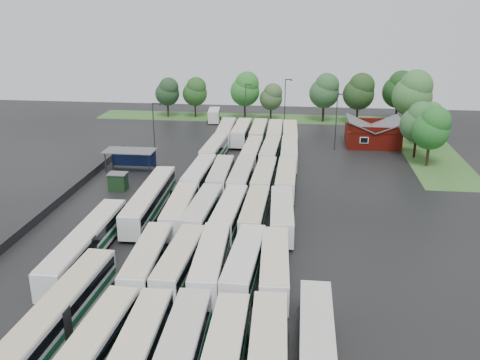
# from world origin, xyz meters

# --- Properties ---
(ground) EXTENTS (160.00, 160.00, 0.00)m
(ground) POSITION_xyz_m (0.00, 0.00, 0.00)
(ground) COLOR black
(ground) RESTS_ON ground
(brick_building) EXTENTS (10.07, 8.60, 5.39)m
(brick_building) POSITION_xyz_m (24.00, 42.77, 1.87)
(brick_building) COLOR maroon
(brick_building) RESTS_ON ground
(wash_shed) EXTENTS (8.20, 4.20, 3.58)m
(wash_shed) POSITION_xyz_m (-17.20, 22.02, 2.99)
(wash_shed) COLOR #2D2D30
(wash_shed) RESTS_ON ground
(utility_hut) EXTENTS (2.70, 2.20, 2.62)m
(utility_hut) POSITION_xyz_m (-16.20, 12.60, 1.32)
(utility_hut) COLOR black
(utility_hut) RESTS_ON ground
(grass_strip_north) EXTENTS (80.00, 10.00, 0.01)m
(grass_strip_north) POSITION_xyz_m (2.00, 64.80, 0.01)
(grass_strip_north) COLOR #346125
(grass_strip_north) RESTS_ON ground
(grass_strip_east) EXTENTS (10.00, 50.00, 0.01)m
(grass_strip_east) POSITION_xyz_m (34.00, 42.80, 0.01)
(grass_strip_east) COLOR #346125
(grass_strip_east) RESTS_ON ground
(west_fence) EXTENTS (0.10, 50.00, 1.20)m
(west_fence) POSITION_xyz_m (-22.20, 8.00, 0.60)
(west_fence) COLOR #2D2D30
(west_fence) RESTS_ON ground
(bus_r0c0) EXTENTS (3.28, 12.81, 3.54)m
(bus_r0c0) POSITION_xyz_m (-4.55, -26.33, 1.94)
(bus_r0c0) COLOR white
(bus_r0c0) RESTS_ON ground
(bus_r0c1) EXTENTS (3.02, 12.62, 3.49)m
(bus_r0c1) POSITION_xyz_m (-1.18, -26.16, 1.92)
(bus_r0c1) COLOR white
(bus_r0c1) RESTS_ON ground
(bus_r0c2) EXTENTS (3.11, 13.16, 3.65)m
(bus_r0c2) POSITION_xyz_m (2.09, -26.30, 2.01)
(bus_r0c2) COLOR white
(bus_r0c2) RESTS_ON ground
(bus_r0c3) EXTENTS (2.86, 12.70, 3.53)m
(bus_r0c3) POSITION_xyz_m (5.36, -26.27, 1.94)
(bus_r0c3) COLOR white
(bus_r0c3) RESTS_ON ground
(bus_r0c4) EXTENTS (3.26, 13.18, 3.64)m
(bus_r0c4) POSITION_xyz_m (8.60, -26.06, 2.00)
(bus_r0c4) COLOR white
(bus_r0c4) RESTS_ON ground
(bus_r1c0) EXTENTS (3.24, 12.90, 3.56)m
(bus_r1c0) POSITION_xyz_m (-4.45, -12.51, 1.96)
(bus_r1c0) COLOR white
(bus_r1c0) RESTS_ON ground
(bus_r1c1) EXTENTS (3.07, 12.49, 3.45)m
(bus_r1c1) POSITION_xyz_m (-1.21, -12.28, 1.90)
(bus_r1c1) COLOR white
(bus_r1c1) RESTS_ON ground
(bus_r1c2) EXTENTS (3.37, 13.23, 3.65)m
(bus_r1c2) POSITION_xyz_m (1.92, -12.25, 2.01)
(bus_r1c2) COLOR white
(bus_r1c2) RESTS_ON ground
(bus_r1c3) EXTENTS (3.31, 13.11, 3.62)m
(bus_r1c3) POSITION_xyz_m (5.28, -12.11, 1.99)
(bus_r1c3) COLOR white
(bus_r1c3) RESTS_ON ground
(bus_r1c4) EXTENTS (3.33, 12.89, 3.56)m
(bus_r1c4) POSITION_xyz_m (8.29, -12.30, 1.96)
(bus_r1c4) COLOR white
(bus_r1c4) RESTS_ON ground
(bus_r2c0) EXTENTS (3.25, 13.01, 3.59)m
(bus_r2c0) POSITION_xyz_m (-4.24, 1.16, 1.98)
(bus_r2c0) COLOR white
(bus_r2c0) RESTS_ON ground
(bus_r2c1) EXTENTS (3.19, 12.72, 3.51)m
(bus_r2c1) POSITION_xyz_m (-1.33, 1.05, 1.93)
(bus_r2c1) COLOR white
(bus_r2c1) RESTS_ON ground
(bus_r2c2) EXTENTS (3.17, 12.90, 3.57)m
(bus_r2c2) POSITION_xyz_m (1.99, 0.95, 1.96)
(bus_r2c2) COLOR white
(bus_r2c2) RESTS_ON ground
(bus_r2c3) EXTENTS (2.86, 12.50, 3.47)m
(bus_r2c3) POSITION_xyz_m (5.08, 1.48, 1.91)
(bus_r2c3) COLOR white
(bus_r2c3) RESTS_ON ground
(bus_r2c4) EXTENTS (3.32, 12.90, 3.56)m
(bus_r2c4) POSITION_xyz_m (8.41, 1.08, 1.96)
(bus_r2c4) COLOR white
(bus_r2c4) RESTS_ON ground
(bus_r3c0) EXTENTS (3.09, 12.95, 3.59)m
(bus_r3c0) POSITION_xyz_m (-4.41, 14.72, 1.97)
(bus_r3c0) COLOR white
(bus_r3c0) RESTS_ON ground
(bus_r3c1) EXTENTS (2.92, 12.56, 3.48)m
(bus_r3c1) POSITION_xyz_m (-1.26, 15.10, 1.91)
(bus_r3c1) COLOR white
(bus_r3c1) RESTS_ON ground
(bus_r3c2) EXTENTS (2.93, 12.93, 3.59)m
(bus_r3c2) POSITION_xyz_m (1.95, 14.50, 1.97)
(bus_r3c2) COLOR white
(bus_r3c2) RESTS_ON ground
(bus_r3c3) EXTENTS (2.99, 12.85, 3.56)m
(bus_r3c3) POSITION_xyz_m (5.23, 14.66, 1.96)
(bus_r3c3) COLOR white
(bus_r3c3) RESTS_ON ground
(bus_r3c4) EXTENTS (2.80, 12.93, 3.60)m
(bus_r3c4) POSITION_xyz_m (8.47, 14.74, 1.98)
(bus_r3c4) COLOR white
(bus_r3c4) RESTS_ON ground
(bus_r4c0) EXTENTS (3.17, 12.74, 3.52)m
(bus_r4c0) POSITION_xyz_m (-4.47, 28.70, 1.94)
(bus_r4c0) COLOR white
(bus_r4c0) RESTS_ON ground
(bus_r4c2) EXTENTS (2.86, 12.51, 3.47)m
(bus_r4c2) POSITION_xyz_m (2.15, 28.06, 1.91)
(bus_r4c2) COLOR white
(bus_r4c2) RESTS_ON ground
(bus_r4c3) EXTENTS (3.04, 12.59, 3.48)m
(bus_r4c3) POSITION_xyz_m (5.23, 28.58, 1.92)
(bus_r4c3) COLOR white
(bus_r4c3) RESTS_ON ground
(bus_r4c4) EXTENTS (3.00, 12.94, 3.59)m
(bus_r4c4) POSITION_xyz_m (8.49, 28.29, 1.97)
(bus_r4c4) COLOR white
(bus_r4c4) RESTS_ON ground
(bus_r5c0) EXTENTS (3.16, 12.95, 3.58)m
(bus_r5c0) POSITION_xyz_m (-4.33, 42.09, 1.97)
(bus_r5c0) COLOR white
(bus_r5c0) RESTS_ON ground
(bus_r5c1) EXTENTS (2.83, 12.84, 3.57)m
(bus_r5c1) POSITION_xyz_m (-1.26, 42.19, 1.96)
(bus_r5c1) COLOR white
(bus_r5c1) RESTS_ON ground
(bus_r5c2) EXTENTS (2.74, 12.69, 3.53)m
(bus_r5c2) POSITION_xyz_m (2.07, 42.29, 1.94)
(bus_r5c2) COLOR white
(bus_r5c2) RESTS_ON ground
(bus_r5c3) EXTENTS (2.96, 12.79, 3.55)m
(bus_r5c3) POSITION_xyz_m (5.28, 41.83, 1.95)
(bus_r5c3) COLOR white
(bus_r5c3) RESTS_ON ground
(bus_r5c4) EXTENTS (3.11, 12.68, 3.51)m
(bus_r5c4) POSITION_xyz_m (8.22, 41.95, 1.93)
(bus_r5c4) COLOR white
(bus_r5c4) RESTS_ON ground
(artic_bus_west_a) EXTENTS (3.44, 19.21, 3.55)m
(artic_bus_west_a) POSITION_xyz_m (-9.18, -22.87, 1.97)
(artic_bus_west_a) COLOR white
(artic_bus_west_a) RESTS_ON ground
(artic_bus_west_b) EXTENTS (3.23, 19.49, 3.61)m
(artic_bus_west_b) POSITION_xyz_m (-8.98, 4.30, 2.00)
(artic_bus_west_b) COLOR white
(artic_bus_west_b) RESTS_ON ground
(artic_bus_west_c) EXTENTS (2.77, 19.29, 3.58)m
(artic_bus_west_c) POSITION_xyz_m (-12.13, -9.52, 1.99)
(artic_bus_west_c) COLOR white
(artic_bus_west_c) RESTS_ON ground
(minibus) EXTENTS (3.07, 6.76, 2.86)m
(minibus) POSITION_xyz_m (-9.63, 59.63, 1.59)
(minibus) COLOR silver
(minibus) RESTS_ON ground
(tree_north_0) EXTENTS (5.68, 5.68, 9.40)m
(tree_north_0) POSITION_xyz_m (-21.23, 63.57, 6.04)
(tree_north_0) COLOR #39271B
(tree_north_0) RESTS_ON ground
(tree_north_1) EXTENTS (5.77, 5.77, 9.56)m
(tree_north_1) POSITION_xyz_m (-14.71, 63.95, 6.15)
(tree_north_1) COLOR #311F11
(tree_north_1) RESTS_ON ground
(tree_north_2) EXTENTS (6.75, 6.75, 11.18)m
(tree_north_2) POSITION_xyz_m (-2.70, 62.78, 7.19)
(tree_north_2) COLOR black
(tree_north_2) RESTS_ON ground
(tree_north_3) EXTENTS (5.22, 5.22, 8.65)m
(tree_north_3) POSITION_xyz_m (3.33, 62.43, 5.56)
(tree_north_3) COLOR black
(tree_north_3) RESTS_ON ground
(tree_north_4) EXTENTS (6.73, 6.73, 11.15)m
(tree_north_4) POSITION_xyz_m (15.35, 62.54, 7.17)
(tree_north_4) COLOR black
(tree_north_4) RESTS_ON ground
(tree_north_5) EXTENTS (6.94, 6.94, 11.50)m
(tree_north_5) POSITION_xyz_m (22.84, 61.04, 7.40)
(tree_north_5) COLOR black
(tree_north_5) RESTS_ON ground
(tree_north_6) EXTENTS (7.15, 7.15, 11.85)m
(tree_north_6) POSITION_xyz_m (31.81, 63.56, 7.62)
(tree_north_6) COLOR black
(tree_north_6) RESTS_ON ground
(tree_east_0) EXTENTS (6.21, 6.21, 10.29)m
(tree_east_0) POSITION_xyz_m (31.90, 30.31, 6.62)
(tree_east_0) COLOR #372818
(tree_east_0) RESTS_ON ground
(tree_east_1) EXTENTS (6.10, 6.10, 10.11)m
(tree_east_1) POSITION_xyz_m (30.69, 35.21, 6.50)
(tree_east_1) COLOR black
(tree_east_1) RESTS_ON ground
(tree_east_2) EXTENTS (5.27, 5.24, 8.68)m
(tree_east_2) POSITION_xyz_m (34.17, 43.30, 5.58)
(tree_east_2) COLOR #332111
(tree_east_2) RESTS_ON ground
(tree_east_3) EXTENTS (8.12, 8.12, 13.44)m
(tree_east_3) POSITION_xyz_m (32.72, 52.51, 8.65)
(tree_east_3) COLOR black
(tree_east_3) RESTS_ON ground
(tree_east_4) EXTENTS (5.15, 5.15, 8.54)m
(tree_east_4) POSITION_xyz_m (34.07, 61.74, 5.49)
(tree_east_4) COLOR #3C2E20
(tree_east_4) RESTS_ON ground
(lamp_post_ne) EXTENTS (1.62, 0.32, 10.53)m
(lamp_post_ne) POSITION_xyz_m (16.82, 38.80, 6.11)
(lamp_post_ne) COLOR #2D2D30
(lamp_post_ne) RESTS_ON ground
(lamp_post_nw) EXTENTS (1.69, 0.33, 10.99)m
(lamp_post_nw) POSITION_xyz_m (-13.44, 23.77, 6.38)
(lamp_post_nw) COLOR #2D2D30
(lamp_post_nw) RESTS_ON ground
(lamp_post_back_w) EXTENTS (1.50, 0.29, 9.74)m
(lamp_post_back_w) POSITION_xyz_m (-1.57, 53.49, 5.65)
(lamp_post_back_w) COLOR #2D2D30
(lamp_post_back_w) RESTS_ON ground
(lamp_post_back_e) EXTENTS (1.62, 0.32, 10.55)m
(lamp_post_back_e) POSITION_xyz_m (6.74, 56.04, 6.13)
(lamp_post_back_e) COLOR #2D2D30
(lamp_post_back_e) RESTS_ON ground
(puddle_0) EXTENTS (5.25, 5.25, 0.01)m
(puddle_0) POSITION_xyz_m (-3.87, -20.28, 0.00)
(puddle_0) COLOR black
(puddle_0) RESTS_ON ground
(puddle_1) EXTENTS (3.27, 3.27, 0.01)m
(puddle_1) POSITION_xyz_m (6.19, -22.61, 0.00)
(puddle_1) COLOR black
(puddle_1) RESTS_ON ground
(puddle_2) EXTENTS (7.47, 7.47, 0.01)m
(puddle_2) POSITION_xyz_m (-6.05, 4.05, 0.00)
(puddle_2) COLOR black
(puddle_2) RESTS_ON ground
(puddle_3) EXTENTS (3.36, 3.36, 0.01)m
(puddle_3) POSITION_xyz_m (6.07, -3.11, 0.00)
(puddle_3) COLOR black
(puddle_3) RESTS_ON ground
(puddle_4) EXTENTS (2.73, 2.73, 0.01)m
(puddle_4) POSITION_xyz_m (11.95, -16.70, 0.00)
(puddle_4) COLOR black
(puddle_4) RESTS_ON ground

